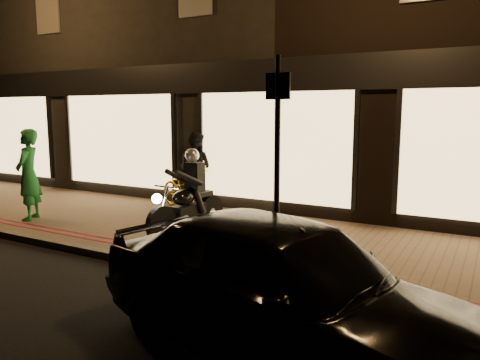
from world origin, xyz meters
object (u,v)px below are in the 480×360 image
object	(u,v)px
motorcycle	(188,201)
sign_post	(277,156)
bicycle_gold	(185,189)
person_green	(28,175)
parked_car	(282,286)

from	to	relation	value
motorcycle	sign_post	distance (m)	2.86
bicycle_gold	person_green	size ratio (longest dim) A/B	0.95
person_green	bicycle_gold	bearing A→B (deg)	106.32
motorcycle	bicycle_gold	size ratio (longest dim) A/B	1.07
person_green	sign_post	bearing A→B (deg)	54.31
motorcycle	parked_car	size ratio (longest dim) A/B	0.46
motorcycle	bicycle_gold	bearing A→B (deg)	135.70
motorcycle	person_green	bearing A→B (deg)	-161.14
person_green	parked_car	world-z (taller)	person_green
sign_post	bicycle_gold	bearing A→B (deg)	141.42
person_green	parked_car	bearing A→B (deg)	40.90
motorcycle	parked_car	world-z (taller)	motorcycle
sign_post	person_green	distance (m)	6.01
sign_post	person_green	size ratio (longest dim) A/B	1.57
motorcycle	person_green	size ratio (longest dim) A/B	1.02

